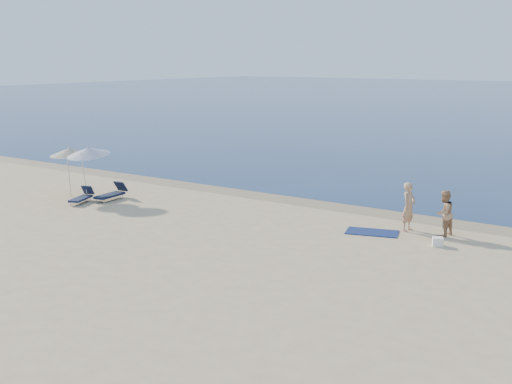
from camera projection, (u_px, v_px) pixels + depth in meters
wet_sand_strip at (336, 206)px, 27.50m from camera, size 240.00×1.60×0.00m
person_left at (409, 207)px, 23.44m from camera, size 0.51×0.71×1.81m
person_right at (444, 213)px, 22.79m from camera, size 0.82×0.94×1.66m
beach_towel at (372, 232)px, 23.37m from camera, size 2.08×1.51×0.03m
white_bag at (438, 242)px, 21.69m from camera, size 0.44×0.41×0.30m
umbrella_near at (88, 151)px, 28.49m from camera, size 2.13×2.15×2.51m
umbrella_far at (69, 152)px, 29.15m from camera, size 1.95×1.96×2.33m
lounger_left at (82, 197)px, 28.21m from camera, size 0.99×1.58×0.66m
lounger_right at (112, 194)px, 28.76m from camera, size 0.71×1.74×0.75m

